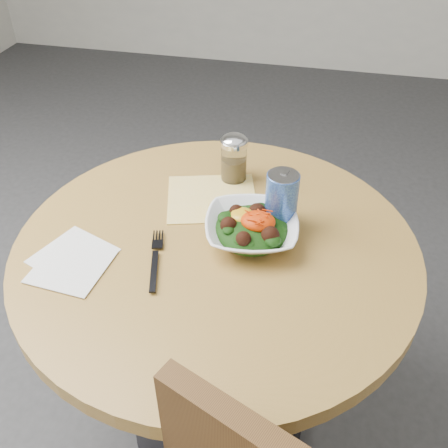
{
  "coord_description": "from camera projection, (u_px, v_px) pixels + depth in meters",
  "views": [
    {
      "loc": [
        0.21,
        -0.82,
        1.48
      ],
      "look_at": [
        0.02,
        -0.01,
        0.81
      ],
      "focal_mm": 40.0,
      "sensor_mm": 36.0,
      "label": 1
    }
  ],
  "objects": [
    {
      "name": "ground",
      "position": [
        218.0,
        419.0,
        1.58
      ],
      "size": [
        6.0,
        6.0,
        0.0
      ],
      "primitive_type": "plane",
      "color": "#303033",
      "rests_on": "ground"
    },
    {
      "name": "table",
      "position": [
        217.0,
        301.0,
        1.24
      ],
      "size": [
        0.9,
        0.9,
        0.75
      ],
      "color": "black",
      "rests_on": "ground"
    },
    {
      "name": "cloth_napkin",
      "position": [
        212.0,
        198.0,
        1.24
      ],
      "size": [
        0.26,
        0.25,
        0.0
      ],
      "primitive_type": "cube",
      "rotation": [
        0.0,
        0.0,
        0.28
      ],
      "color": "#E4AB0C",
      "rests_on": "table"
    },
    {
      "name": "paper_napkins",
      "position": [
        72.0,
        261.0,
        1.06
      ],
      "size": [
        0.19,
        0.21,
        0.0
      ],
      "color": "white",
      "rests_on": "table"
    },
    {
      "name": "salad_bowl",
      "position": [
        252.0,
        228.0,
        1.1
      ],
      "size": [
        0.24,
        0.24,
        0.08
      ],
      "color": "white",
      "rests_on": "table"
    },
    {
      "name": "fork",
      "position": [
        156.0,
        257.0,
        1.06
      ],
      "size": [
        0.07,
        0.19,
        0.0
      ],
      "color": "black",
      "rests_on": "table"
    },
    {
      "name": "spice_shaker",
      "position": [
        234.0,
        158.0,
        1.27
      ],
      "size": [
        0.07,
        0.07,
        0.13
      ],
      "color": "silver",
      "rests_on": "table"
    },
    {
      "name": "beverage_can",
      "position": [
        281.0,
        200.0,
        1.12
      ],
      "size": [
        0.07,
        0.07,
        0.14
      ],
      "color": "navy",
      "rests_on": "table"
    }
  ]
}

